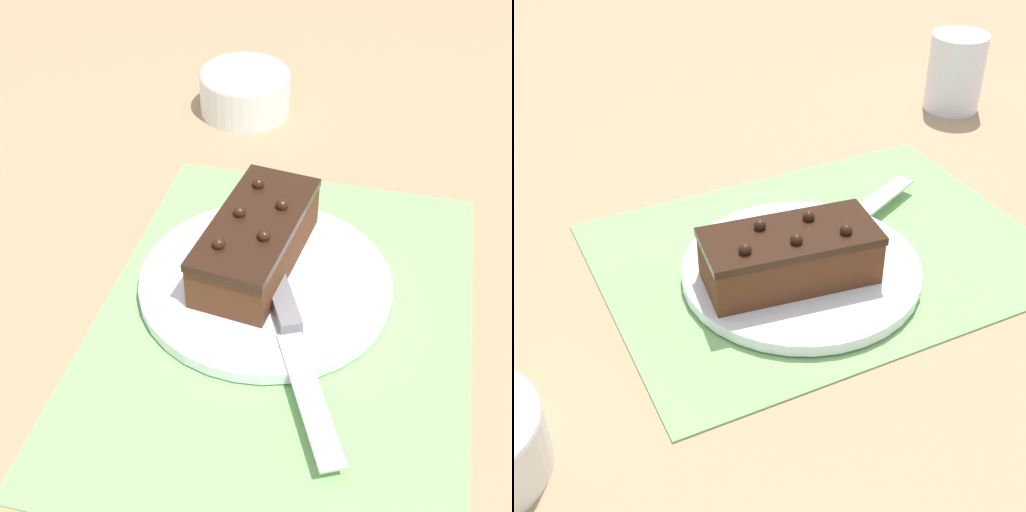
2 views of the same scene
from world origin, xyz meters
The scene contains 6 objects.
ground_plane centered at (0.00, 0.00, 0.00)m, with size 3.00×3.00×0.00m, color #9E7F5B.
placemat_woven centered at (0.00, 0.00, 0.00)m, with size 0.46×0.34×0.00m, color #7AB266.
cake_plate centered at (0.04, 0.03, 0.01)m, with size 0.24×0.24×0.01m.
chocolate_cake centered at (0.06, 0.04, 0.04)m, with size 0.18×0.10×0.06m.
serving_knife centered at (-0.03, -0.01, 0.02)m, with size 0.19×0.11×0.01m.
drinking_glass centered at (-0.36, -0.24, 0.06)m, with size 0.08×0.08×0.11m.
Camera 2 is at (0.32, 0.53, 0.45)m, focal length 50.00 mm.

